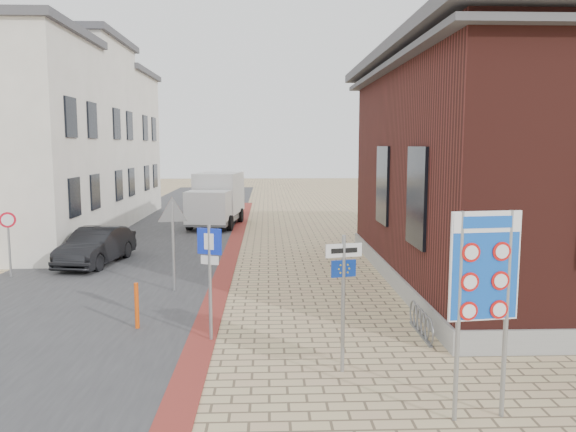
{
  "coord_description": "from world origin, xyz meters",
  "views": [
    {
      "loc": [
        -0.61,
        -9.28,
        4.02
      ],
      "look_at": [
        -0.08,
        5.18,
        2.2
      ],
      "focal_mm": 35.0,
      "sensor_mm": 36.0,
      "label": 1
    }
  ],
  "objects_px": {
    "sedan": "(96,246)",
    "bollard": "(137,306)",
    "box_truck": "(217,199)",
    "parking_sign": "(210,263)",
    "border_sign": "(484,270)",
    "essen_sign": "(343,282)"
  },
  "relations": [
    {
      "from": "sedan",
      "to": "bollard",
      "type": "relative_size",
      "value": 3.65
    },
    {
      "from": "sedan",
      "to": "box_truck",
      "type": "bearing_deg",
      "value": 79.28
    },
    {
      "from": "sedan",
      "to": "box_truck",
      "type": "distance_m",
      "value": 9.76
    },
    {
      "from": "bollard",
      "to": "parking_sign",
      "type": "bearing_deg",
      "value": -25.2
    },
    {
      "from": "parking_sign",
      "to": "border_sign",
      "type": "bearing_deg",
      "value": -17.25
    },
    {
      "from": "box_truck",
      "to": "parking_sign",
      "type": "distance_m",
      "value": 16.93
    },
    {
      "from": "sedan",
      "to": "parking_sign",
      "type": "distance_m",
      "value": 9.05
    },
    {
      "from": "box_truck",
      "to": "border_sign",
      "type": "xyz_separation_m",
      "value": [
        5.68,
        -20.37,
        0.88
      ]
    },
    {
      "from": "box_truck",
      "to": "parking_sign",
      "type": "relative_size",
      "value": 2.17
    },
    {
      "from": "box_truck",
      "to": "essen_sign",
      "type": "relative_size",
      "value": 2.13
    },
    {
      "from": "box_truck",
      "to": "essen_sign",
      "type": "xyz_separation_m",
      "value": [
        3.89,
        -18.57,
        0.27
      ]
    },
    {
      "from": "bollard",
      "to": "essen_sign",
      "type": "bearing_deg",
      "value": -30.69
    },
    {
      "from": "sedan",
      "to": "essen_sign",
      "type": "height_order",
      "value": "essen_sign"
    },
    {
      "from": "border_sign",
      "to": "essen_sign",
      "type": "height_order",
      "value": "border_sign"
    },
    {
      "from": "essen_sign",
      "to": "bollard",
      "type": "distance_m",
      "value": 5.03
    },
    {
      "from": "parking_sign",
      "to": "bollard",
      "type": "distance_m",
      "value": 2.19
    },
    {
      "from": "sedan",
      "to": "bollard",
      "type": "distance_m",
      "value": 7.5
    },
    {
      "from": "essen_sign",
      "to": "parking_sign",
      "type": "xyz_separation_m",
      "value": [
        -2.51,
        1.7,
        0.01
      ]
    },
    {
      "from": "sedan",
      "to": "parking_sign",
      "type": "xyz_separation_m",
      "value": [
        4.65,
        -7.7,
        1.02
      ]
    },
    {
      "from": "parking_sign",
      "to": "bollard",
      "type": "height_order",
      "value": "parking_sign"
    },
    {
      "from": "sedan",
      "to": "bollard",
      "type": "bearing_deg",
      "value": -58.02
    },
    {
      "from": "border_sign",
      "to": "essen_sign",
      "type": "distance_m",
      "value": 2.61
    }
  ]
}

